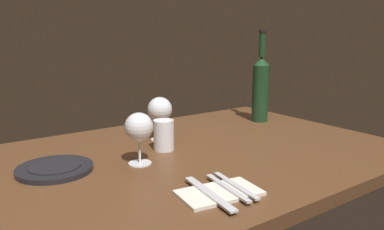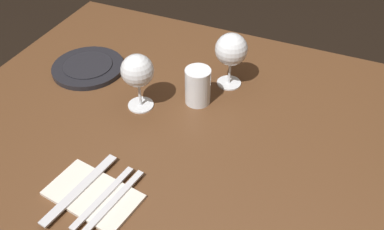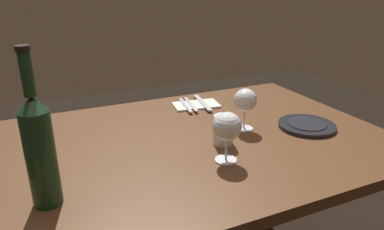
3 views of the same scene
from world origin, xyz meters
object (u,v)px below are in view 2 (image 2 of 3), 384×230
object	(u,v)px
folded_napkin	(93,195)
dinner_plate	(88,67)
fork_inner	(103,197)
water_tumbler	(198,87)
fork_outer	(114,201)
table_knife	(80,188)
wine_glass_right	(138,71)
wine_glass_left	(231,50)

from	to	relation	value
folded_napkin	dinner_plate	bearing A→B (deg)	-54.79
dinner_plate	fork_inner	world-z (taller)	dinner_plate
water_tumbler	fork_outer	xyz separation A→B (m)	(0.03, 0.37, -0.03)
water_tumbler	fork_inner	xyz separation A→B (m)	(0.05, 0.37, -0.03)
table_knife	fork_outer	bearing A→B (deg)	180.00
wine_glass_right	fork_outer	world-z (taller)	wine_glass_right
table_knife	dinner_plate	bearing A→B (deg)	-57.95
wine_glass_right	dinner_plate	xyz separation A→B (m)	(0.22, -0.08, -0.10)
wine_glass_left	folded_napkin	distance (m)	0.50
wine_glass_left	dinner_plate	bearing A→B (deg)	13.89
dinner_plate	fork_outer	size ratio (longest dim) A/B	1.13
water_tumbler	table_knife	world-z (taller)	water_tumbler
wine_glass_left	water_tumbler	world-z (taller)	wine_glass_left
wine_glass_left	table_knife	size ratio (longest dim) A/B	0.72
fork_inner	fork_outer	bearing A→B (deg)	180.00
wine_glass_right	water_tumbler	distance (m)	0.16
fork_outer	wine_glass_left	bearing A→B (deg)	-99.05
wine_glass_left	table_knife	bearing A→B (deg)	71.84
folded_napkin	table_knife	world-z (taller)	table_knife
dinner_plate	table_knife	bearing A→B (deg)	122.05
fork_inner	table_knife	world-z (taller)	same
wine_glass_left	fork_inner	world-z (taller)	wine_glass_left
wine_glass_right	water_tumbler	xyz separation A→B (m)	(-0.13, -0.07, -0.06)
wine_glass_left	water_tumbler	distance (m)	0.13
folded_napkin	fork_inner	world-z (taller)	fork_inner
wine_glass_right	fork_inner	world-z (taller)	wine_glass_right
fork_inner	dinner_plate	bearing A→B (deg)	-52.33
water_tumbler	fork_outer	bearing A→B (deg)	85.92
wine_glass_right	dinner_plate	size ratio (longest dim) A/B	0.74
dinner_plate	folded_napkin	xyz separation A→B (m)	(-0.27, 0.38, -0.00)
table_knife	fork_inner	bearing A→B (deg)	180.00
wine_glass_left	dinner_plate	world-z (taller)	wine_glass_left
dinner_plate	wine_glass_right	bearing A→B (deg)	159.64
fork_outer	table_knife	distance (m)	0.08
folded_napkin	water_tumbler	bearing A→B (deg)	-101.68
fork_outer	folded_napkin	bearing A→B (deg)	0.00
water_tumbler	table_knife	xyz separation A→B (m)	(0.11, 0.37, -0.03)
wine_glass_right	dinner_plate	bearing A→B (deg)	-20.36
folded_napkin	fork_outer	distance (m)	0.05
wine_glass_right	table_knife	xyz separation A→B (m)	(-0.02, 0.30, -0.10)
fork_inner	wine_glass_right	bearing A→B (deg)	-75.75
fork_inner	table_knife	xyz separation A→B (m)	(0.05, 0.00, 0.00)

